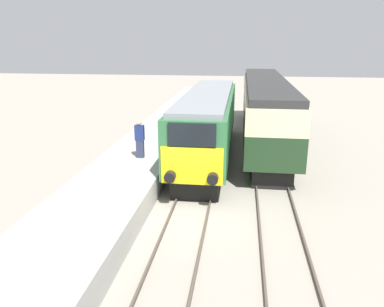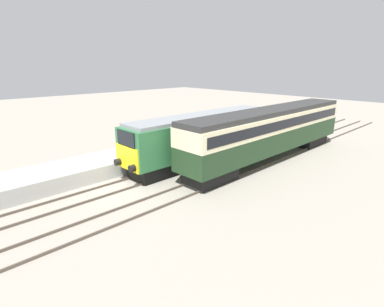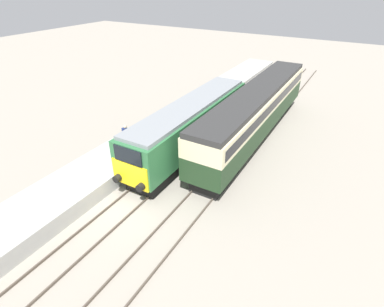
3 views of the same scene
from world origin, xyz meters
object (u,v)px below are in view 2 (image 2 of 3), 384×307
(locomotive, at_px, (203,135))
(luggage_crate, at_px, (193,137))
(person_on_platform, at_px, (142,139))
(passenger_carriage, at_px, (271,129))

(locomotive, bearing_deg, luggage_crate, 150.50)
(person_on_platform, distance_m, luggage_crate, 5.22)
(locomotive, xyz_separation_m, luggage_crate, (-2.61, 1.48, -0.79))
(passenger_carriage, distance_m, luggage_crate, 6.72)
(luggage_crate, bearing_deg, locomotive, -29.50)
(passenger_carriage, bearing_deg, locomotive, -128.76)
(passenger_carriage, relative_size, person_on_platform, 9.87)
(passenger_carriage, height_order, luggage_crate, passenger_carriage)
(passenger_carriage, bearing_deg, luggage_crate, -155.39)
(locomotive, distance_m, luggage_crate, 3.11)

